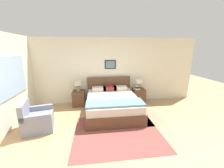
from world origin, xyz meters
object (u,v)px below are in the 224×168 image
object	(u,v)px
nightstand_near_window	(79,98)
table_lamp_by_door	(139,82)
nightstand_by_door	(139,96)
table_lamp_near_window	(78,84)
bed	(112,104)
armchair	(37,120)

from	to	relation	value
nightstand_near_window	table_lamp_by_door	xyz separation A→B (m)	(2.41, 0.01, 0.59)
nightstand_near_window	nightstand_by_door	distance (m)	2.42
table_lamp_near_window	nightstand_near_window	bearing A→B (deg)	-44.83
bed	table_lamp_near_window	size ratio (longest dim) A/B	4.97
table_lamp_near_window	table_lamp_by_door	distance (m)	2.42
nightstand_by_door	armchair	bearing A→B (deg)	-155.31
armchair	table_lamp_near_window	xyz separation A→B (m)	(0.95, 1.57, 0.60)
bed	nightstand_by_door	distance (m)	1.45
bed	armchair	bearing A→B (deg)	-160.75
bed	table_lamp_by_door	world-z (taller)	bed
nightstand_by_door	table_lamp_near_window	xyz separation A→B (m)	(-2.43, 0.01, 0.59)
armchair	table_lamp_by_door	world-z (taller)	table_lamp_by_door
nightstand_near_window	table_lamp_near_window	world-z (taller)	table_lamp_near_window
nightstand_near_window	nightstand_by_door	bearing A→B (deg)	0.00
bed	nightstand_by_door	xyz separation A→B (m)	(1.21, 0.80, -0.03)
bed	nightstand_by_door	bearing A→B (deg)	33.36
bed	nightstand_by_door	world-z (taller)	bed
bed	table_lamp_by_door	distance (m)	1.55
nightstand_by_door	table_lamp_near_window	distance (m)	2.50
armchair	bed	bearing A→B (deg)	97.12
bed	nightstand_by_door	size ratio (longest dim) A/B	3.56
table_lamp_near_window	armchair	bearing A→B (deg)	-121.38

